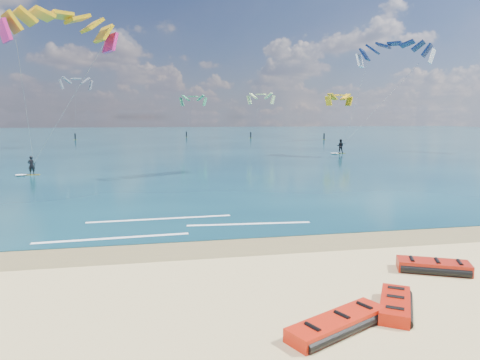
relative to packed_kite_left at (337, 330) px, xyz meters
name	(u,v)px	position (x,y,z in m)	size (l,w,h in m)	color
ground	(155,159)	(-4.55, 43.92, 0.00)	(320.00, 320.00, 0.00)	tan
wet_sand_strip	(148,252)	(-4.55, 6.92, 0.00)	(320.00, 2.40, 0.01)	brown
sea	(156,136)	(-4.55, 107.92, 0.02)	(320.00, 200.00, 0.04)	#0A2937
packed_kite_left	(337,330)	(0.00, 0.00, 0.00)	(3.03, 1.07, 0.39)	red
packed_kite_mid	(433,272)	(4.67, 3.07, 0.00)	(2.44, 1.17, 0.43)	#B11B0C
packed_kite_right	(395,311)	(1.90, 0.69, 0.00)	(2.23, 1.07, 0.39)	red
kitesurfer_main	(45,90)	(-12.69, 27.63, 7.10)	(11.02, 8.38, 13.93)	yellow
kitesurfer_far	(369,91)	(23.37, 44.04, 8.44)	(12.89, 8.36, 16.13)	gold
shoreline_foam	(174,226)	(-3.46, 10.45, 0.04)	(12.11, 3.64, 0.01)	white
distant_kites	(133,115)	(-9.16, 84.60, 5.47)	(85.18, 38.02, 12.89)	#E84468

